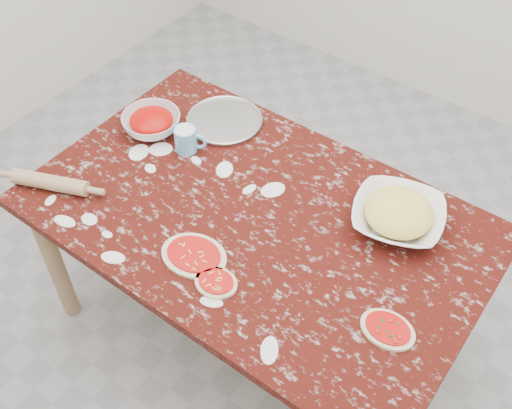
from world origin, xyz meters
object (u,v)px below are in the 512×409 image
object	(u,v)px
rolling_pin	(50,182)
pizza_tray	(224,121)
cheese_bowl	(398,217)
worktable	(256,229)
sauce_bowl	(152,123)
flour_mug	(187,139)

from	to	relation	value
rolling_pin	pizza_tray	bearing A→B (deg)	67.93
cheese_bowl	rolling_pin	xyz separation A→B (m)	(-1.09, -0.60, -0.01)
worktable	sauce_bowl	bearing A→B (deg)	169.11
sauce_bowl	cheese_bowl	xyz separation A→B (m)	(1.02, 0.14, 0.00)
pizza_tray	sauce_bowl	xyz separation A→B (m)	(-0.20, -0.21, 0.03)
sauce_bowl	rolling_pin	xyz separation A→B (m)	(-0.07, -0.46, -0.01)
worktable	rolling_pin	xyz separation A→B (m)	(-0.68, -0.34, 0.11)
cheese_bowl	sauce_bowl	bearing A→B (deg)	-172.41
worktable	pizza_tray	xyz separation A→B (m)	(-0.40, 0.33, 0.09)
cheese_bowl	worktable	bearing A→B (deg)	-148.80
rolling_pin	cheese_bowl	bearing A→B (deg)	28.58
sauce_bowl	cheese_bowl	world-z (taller)	cheese_bowl
flour_mug	rolling_pin	xyz separation A→B (m)	(-0.26, -0.46, -0.02)
pizza_tray	flour_mug	size ratio (longest dim) A/B	2.47
pizza_tray	flour_mug	world-z (taller)	flour_mug
worktable	flour_mug	xyz separation A→B (m)	(-0.42, 0.11, 0.13)
cheese_bowl	rolling_pin	bearing A→B (deg)	-151.42
worktable	sauce_bowl	size ratio (longest dim) A/B	6.88
worktable	rolling_pin	world-z (taller)	rolling_pin
flour_mug	sauce_bowl	bearing A→B (deg)	178.89
pizza_tray	cheese_bowl	size ratio (longest dim) A/B	0.97
pizza_tray	rolling_pin	xyz separation A→B (m)	(-0.27, -0.67, 0.02)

